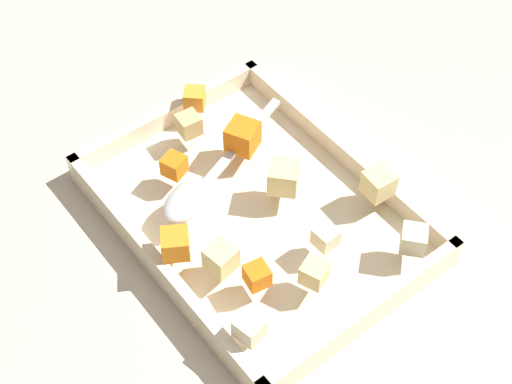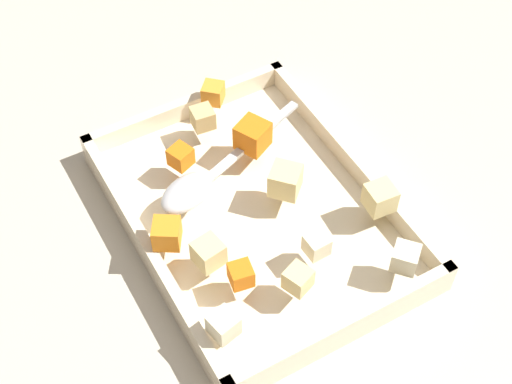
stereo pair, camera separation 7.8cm
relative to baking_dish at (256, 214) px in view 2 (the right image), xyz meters
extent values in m
plane|color=#BCB29E|center=(0.01, 0.00, -0.01)|extent=(4.00, 4.00, 0.00)
cube|color=beige|center=(0.00, 0.00, 0.00)|extent=(0.36, 0.27, 0.01)
cube|color=beige|center=(0.00, -0.13, 0.02)|extent=(0.36, 0.01, 0.03)
cube|color=beige|center=(0.00, 0.13, 0.02)|extent=(0.36, 0.01, 0.03)
cube|color=beige|center=(-0.18, 0.00, 0.02)|extent=(0.01, 0.27, 0.03)
cube|color=beige|center=(0.18, 0.00, 0.02)|extent=(0.01, 0.27, 0.03)
cube|color=orange|center=(0.16, -0.03, 0.04)|extent=(0.03, 0.03, 0.02)
cube|color=orange|center=(-0.01, 0.11, 0.04)|extent=(0.04, 0.04, 0.03)
cube|color=orange|center=(0.07, -0.03, 0.05)|extent=(0.04, 0.04, 0.03)
cube|color=orange|center=(0.09, 0.05, 0.04)|extent=(0.03, 0.03, 0.02)
cube|color=orange|center=(-0.09, 0.07, 0.04)|extent=(0.03, 0.03, 0.02)
cube|color=#E0CC89|center=(-0.12, 0.02, 0.04)|extent=(0.03, 0.03, 0.02)
cube|color=tan|center=(0.13, 0.00, 0.04)|extent=(0.03, 0.03, 0.02)
cube|color=beige|center=(-0.15, -0.09, 0.04)|extent=(0.04, 0.04, 0.03)
cube|color=beige|center=(-0.13, 0.11, 0.04)|extent=(0.03, 0.03, 0.03)
cube|color=#E0CC89|center=(-0.01, -0.03, 0.05)|extent=(0.05, 0.05, 0.03)
cube|color=beige|center=(-0.09, -0.02, 0.04)|extent=(0.02, 0.02, 0.02)
cube|color=#E0CC89|center=(-0.08, -0.11, 0.04)|extent=(0.03, 0.03, 0.03)
cube|color=#E0CC89|center=(-0.05, 0.08, 0.04)|extent=(0.03, 0.03, 0.03)
ellipsoid|color=silver|center=(0.04, 0.07, 0.04)|extent=(0.06, 0.08, 0.02)
cube|color=silver|center=(0.07, -0.04, 0.03)|extent=(0.06, 0.15, 0.01)
camera|label=1|loc=(-0.41, 0.32, 0.68)|focal=53.73mm
camera|label=2|loc=(-0.45, 0.26, 0.68)|focal=53.73mm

